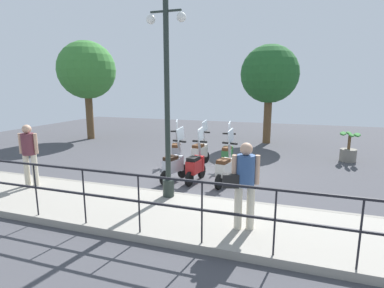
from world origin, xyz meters
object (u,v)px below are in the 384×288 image
Objects in this scene: lamp_post_near at (167,112)px; scooter_far_0 at (227,154)px; scooter_far_2 at (176,151)px; potted_palm at (349,149)px; scooter_near_0 at (225,168)px; pedestrian_distant at (29,150)px; tree_distant at (270,75)px; scooter_near_1 at (196,165)px; tree_large at (87,71)px; scooter_far_1 at (200,152)px; pedestrian_with_bag at (244,180)px; scooter_near_2 at (174,165)px.

lamp_post_near reaches higher than scooter_far_0.
lamp_post_near is 2.90× the size of scooter_far_2.
lamp_post_near reaches higher than scooter_far_2.
potted_palm is at bearing -39.45° from lamp_post_near.
scooter_near_0 is (-4.01, 3.66, 0.04)m from potted_palm.
pedestrian_distant is 1.03× the size of scooter_near_0.
tree_distant is at bearing 48.86° from potted_palm.
scooter_near_1 reaches higher than potted_palm.
tree_large reaches higher than potted_palm.
scooter_far_0 and scooter_far_1 have the same top height.
pedestrian_with_bag is 1.03× the size of scooter_far_0.
potted_palm is 5.42m from scooter_far_1.
tree_large is 9.00m from scooter_near_2.
tree_large is 12.27m from potted_palm.
pedestrian_distant reaches higher than potted_palm.
scooter_far_2 is at bearing 129.28° from pedestrian_distant.
tree_large is at bearing 33.57° from pedestrian_with_bag.
tree_large is at bearing 47.05° from lamp_post_near.
potted_palm is at bearing -35.90° from scooter_near_2.
tree_large reaches higher than scooter_far_2.
lamp_post_near is 2.90× the size of scooter_near_0.
scooter_near_1 is 1.76m from scooter_far_0.
tree_distant is 2.97× the size of scooter_near_1.
tree_distant is at bearing 6.76° from scooter_near_0.
tree_large is 8.91m from tree_distant.
scooter_near_0 is 1.00× the size of scooter_near_2.
scooter_near_2 is 1.90m from scooter_far_1.
scooter_near_2 is 1.85m from scooter_far_2.
scooter_far_1 is at bearing 4.44° from lamp_post_near.
tree_large is 3.18× the size of scooter_near_0.
lamp_post_near is 2.90× the size of scooter_near_2.
pedestrian_with_bag is at bearing -177.78° from tree_distant.
pedestrian_with_bag is 1.03× the size of scooter_far_2.
scooter_near_1 is at bearing -124.55° from tree_large.
scooter_near_1 and scooter_far_1 have the same top height.
scooter_far_1 is at bearing -115.45° from tree_large.
scooter_near_0 is (2.74, 0.92, -0.60)m from pedestrian_with_bag.
scooter_far_0 is (1.66, 0.29, 0.00)m from scooter_near_0.
tree_large is 3.18× the size of scooter_far_1.
tree_large reaches higher than lamp_post_near.
scooter_near_0 is at bearing 137.59° from potted_palm.
scooter_far_1 is (0.09, 0.97, 0.00)m from scooter_far_0.
scooter_far_0 is 1.00× the size of scooter_far_1.
scooter_far_2 is (1.61, 2.07, 0.00)m from scooter_near_0.
lamp_post_near is at bearing 44.52° from pedestrian_with_bag.
tree_distant is 2.97× the size of scooter_near_2.
scooter_far_2 is at bearing 112.71° from potted_palm.
tree_large reaches higher than scooter_near_0.
pedestrian_distant is 10.33m from potted_palm.
lamp_post_near is 2.29m from scooter_near_2.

